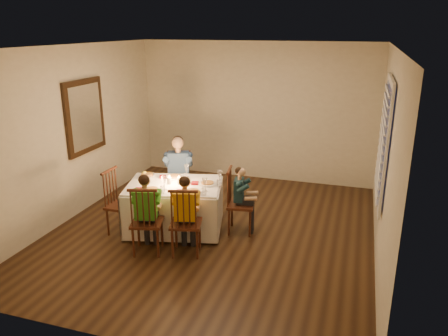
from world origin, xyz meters
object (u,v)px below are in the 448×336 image
(dining_table, at_px, (174,197))
(serving_bowl, at_px, (147,176))
(chair_near_left, at_px, (149,251))
(chair_adult, at_px, (180,209))
(adult, at_px, (180,209))
(chair_extra, at_px, (124,232))
(child_yellow, at_px, (187,253))
(child_teal, at_px, (240,231))
(chair_end, at_px, (240,231))
(chair_near_right, at_px, (187,253))
(child_green, at_px, (149,251))

(dining_table, bearing_deg, serving_bowl, 152.11)
(dining_table, bearing_deg, chair_near_left, -108.42)
(chair_adult, xyz_separation_m, adult, (0.00, 0.00, 0.00))
(serving_bowl, bearing_deg, adult, 65.34)
(serving_bowl, bearing_deg, chair_extra, -112.61)
(child_yellow, bearing_deg, dining_table, -69.47)
(chair_near_left, relative_size, adult, 0.78)
(chair_extra, height_order, child_yellow, child_yellow)
(chair_near_left, xyz_separation_m, chair_extra, (-0.61, 0.41, 0.00))
(chair_extra, bearing_deg, child_teal, -69.85)
(chair_end, relative_size, child_yellow, 0.88)
(adult, relative_size, serving_bowl, 5.46)
(chair_adult, xyz_separation_m, chair_near_left, (0.16, -1.43, 0.00))
(chair_end, relative_size, adult, 0.78)
(dining_table, distance_m, chair_near_right, 0.91)
(chair_near_left, height_order, child_green, child_green)
(adult, height_order, child_teal, adult)
(chair_adult, distance_m, chair_near_right, 1.46)
(dining_table, height_order, chair_near_right, dining_table)
(chair_near_right, relative_size, adult, 0.78)
(adult, bearing_deg, chair_end, -40.64)
(chair_end, relative_size, child_green, 0.88)
(chair_near_left, xyz_separation_m, child_green, (0.00, 0.00, 0.00))
(chair_adult, height_order, child_green, child_green)
(chair_adult, bearing_deg, chair_near_right, -81.66)
(child_teal, bearing_deg, chair_near_left, 124.67)
(chair_near_right, distance_m, adult, 1.46)
(chair_near_right, relative_size, child_green, 0.88)
(chair_adult, bearing_deg, adult, 0.00)
(chair_near_right, relative_size, child_teal, 0.97)
(chair_near_left, distance_m, child_green, 0.00)
(chair_end, relative_size, serving_bowl, 4.27)
(child_yellow, bearing_deg, child_green, -0.80)
(dining_table, xyz_separation_m, chair_near_right, (0.44, -0.62, -0.50))
(chair_near_left, height_order, chair_near_right, same)
(chair_near_left, xyz_separation_m, adult, (-0.16, 1.43, 0.00))
(chair_end, xyz_separation_m, serving_bowl, (-1.42, -0.09, 0.73))
(chair_adult, bearing_deg, child_teal, -40.64)
(adult, distance_m, child_yellow, 1.46)
(child_yellow, height_order, serving_bowl, serving_bowl)
(child_teal, bearing_deg, adult, 58.84)
(adult, bearing_deg, child_yellow, -81.66)
(chair_near_left, height_order, chair_extra, chair_near_left)
(child_yellow, bearing_deg, chair_extra, -29.14)
(chair_extra, relative_size, child_green, 0.87)
(chair_near_left, xyz_separation_m, child_teal, (1.00, 0.95, 0.00))
(chair_extra, relative_size, child_yellow, 0.88)
(serving_bowl, bearing_deg, dining_table, -13.95)
(child_teal, bearing_deg, child_green, 124.67)
(chair_near_left, xyz_separation_m, chair_near_right, (0.49, 0.12, 0.00))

